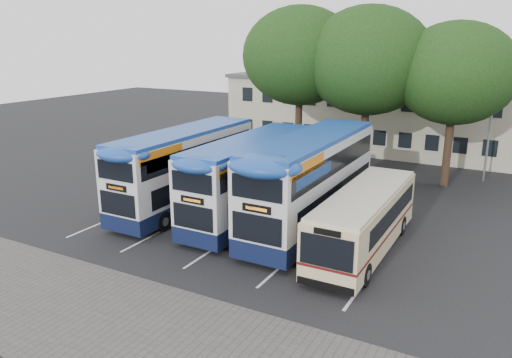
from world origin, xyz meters
The scene contains 12 objects.
ground centered at (0.00, 0.00, 0.00)m, with size 120.00×120.00×0.00m, color black.
paving_strip centered at (-2.00, -5.00, 0.01)m, with size 40.00×6.00×0.01m, color #595654.
bay_lines centered at (-3.75, 5.00, 0.01)m, with size 14.12×11.00×0.01m.
depot_building centered at (0.00, 26.99, 3.15)m, with size 32.40×8.40×6.20m.
lamp_post centered at (6.00, 19.97, 5.08)m, with size 0.25×1.05×9.06m.
tree_left centered at (-6.32, 16.90, 8.11)m, with size 7.99×7.99×11.52m.
tree_mid centered at (-1.53, 17.11, 7.87)m, with size 8.34×8.34×11.43m.
tree_right centered at (3.85, 17.51, 7.21)m, with size 7.44×7.44×10.39m.
bus_dd_left centered at (-8.34, 6.02, 2.45)m, with size 2.59×10.69×4.46m.
bus_dd_mid centered at (-4.25, 6.23, 2.40)m, with size 2.53×10.46×4.36m.
bus_dd_right centered at (-0.95, 6.49, 2.61)m, with size 2.75×11.35×4.73m.
bus_single centered at (2.27, 4.98, 1.59)m, with size 2.40×9.44×2.81m.
Camera 1 is at (8.07, -15.75, 9.31)m, focal length 35.00 mm.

